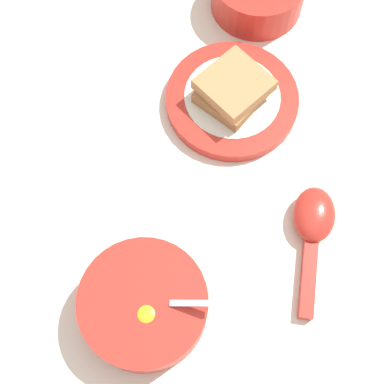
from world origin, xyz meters
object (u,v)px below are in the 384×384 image
(egg_bowl, at_px, (144,305))
(soup_spoon, at_px, (313,225))
(toast_sandwich, at_px, (233,89))
(toast_plate, at_px, (232,100))

(egg_bowl, distance_m, soup_spoon, 0.23)
(egg_bowl, distance_m, toast_sandwich, 0.30)
(toast_plate, xyz_separation_m, soup_spoon, (0.08, 0.19, 0.01))
(toast_plate, height_order, soup_spoon, soup_spoon)
(egg_bowl, height_order, toast_sandwich, egg_bowl)
(toast_sandwich, bearing_deg, soup_spoon, 68.36)
(toast_plate, distance_m, toast_sandwich, 0.03)
(egg_bowl, xyz_separation_m, toast_sandwich, (-0.28, -0.10, 0.01))
(toast_sandwich, xyz_separation_m, soup_spoon, (0.07, 0.19, -0.02))
(egg_bowl, height_order, soup_spoon, egg_bowl)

